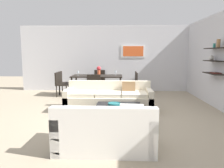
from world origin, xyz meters
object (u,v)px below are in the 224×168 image
(dining_chair_right_near, at_px, (133,83))
(wine_glass_right_far, at_px, (116,72))
(decorative_bowl, at_px, (114,104))
(dining_table, at_px, (97,77))
(wine_glass_left_near, at_px, (78,72))
(centerpiece_vase, at_px, (99,70))
(dining_chair_foot, at_px, (94,85))
(loveseat_white, at_px, (106,131))
(sofa_beige, at_px, (109,100))
(coffee_table, at_px, (118,115))
(dining_chair_left_near, at_px, (60,83))
(dining_chair_left_far, at_px, (63,81))
(wine_glass_head, at_px, (98,71))
(dining_chair_right_far, at_px, (133,82))
(dining_chair_head, at_px, (99,79))

(dining_chair_right_near, distance_m, wine_glass_right_far, 0.81)
(decorative_bowl, distance_m, dining_table, 3.26)
(wine_glass_left_near, distance_m, centerpiece_vase, 0.77)
(dining_chair_foot, height_order, dining_chair_right_near, same)
(loveseat_white, height_order, wine_glass_right_far, wine_glass_right_far)
(centerpiece_vase, bearing_deg, dining_table, -148.01)
(sofa_beige, distance_m, coffee_table, 1.16)
(loveseat_white, relative_size, dining_chair_left_near, 1.80)
(dining_chair_left_far, height_order, wine_glass_head, wine_glass_head)
(dining_chair_right_far, bearing_deg, dining_chair_left_far, 180.00)
(loveseat_white, bearing_deg, sofa_beige, 91.82)
(loveseat_white, bearing_deg, dining_chair_right_near, 80.89)
(dining_table, xyz_separation_m, dining_chair_right_near, (1.33, -0.21, -0.18))
(dining_chair_foot, distance_m, centerpiece_vase, 1.01)
(wine_glass_right_far, bearing_deg, wine_glass_left_near, -170.64)
(dining_table, bearing_deg, centerpiece_vase, 31.99)
(dining_table, height_order, dining_chair_head, dining_chair_head)
(sofa_beige, height_order, dining_chair_left_near, dining_chair_left_near)
(dining_table, height_order, wine_glass_head, wine_glass_head)
(coffee_table, distance_m, dining_chair_head, 4.19)
(wine_glass_head, bearing_deg, dining_chair_right_near, -24.31)
(dining_chair_left_far, bearing_deg, wine_glass_head, 8.16)
(dining_chair_foot, height_order, centerpiece_vase, centerpiece_vase)
(decorative_bowl, height_order, dining_chair_right_far, dining_chair_right_far)
(sofa_beige, xyz_separation_m, coffee_table, (0.27, -1.12, -0.10))
(decorative_bowl, relative_size, centerpiece_vase, 0.86)
(dining_table, distance_m, dining_chair_head, 0.88)
(decorative_bowl, xyz_separation_m, wine_glass_left_near, (-1.42, 3.05, 0.46))
(sofa_beige, bearing_deg, dining_chair_left_far, 129.25)
(dining_chair_head, xyz_separation_m, dining_chair_right_far, (1.33, -0.66, 0.00))
(coffee_table, xyz_separation_m, wine_glass_head, (-0.83, 3.63, 0.70))
(loveseat_white, bearing_deg, dining_chair_head, 96.72)
(sofa_beige, bearing_deg, loveseat_white, -88.18)
(dining_chair_head, bearing_deg, sofa_beige, -79.34)
(loveseat_white, bearing_deg, wine_glass_head, 97.35)
(coffee_table, relative_size, centerpiece_vase, 3.05)
(dining_chair_head, height_order, centerpiece_vase, centerpiece_vase)
(decorative_bowl, distance_m, wine_glass_left_near, 3.40)
(dining_chair_right_near, bearing_deg, sofa_beige, -112.09)
(decorative_bowl, height_order, dining_table, dining_table)
(dining_chair_right_far, xyz_separation_m, wine_glass_head, (-1.33, 0.19, 0.38))
(wine_glass_right_far, bearing_deg, dining_table, -170.64)
(decorative_bowl, height_order, centerpiece_vase, centerpiece_vase)
(wine_glass_right_far, bearing_deg, decorative_bowl, -89.16)
(dining_table, bearing_deg, dining_chair_head, 90.00)
(wine_glass_left_near, distance_m, wine_glass_right_far, 1.39)
(wine_glass_head, height_order, wine_glass_right_far, wine_glass_head)
(dining_table, bearing_deg, dining_chair_foot, -90.00)
(dining_chair_right_near, height_order, dining_chair_left_far, same)
(coffee_table, xyz_separation_m, dining_chair_right_far, (0.50, 3.44, 0.31))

